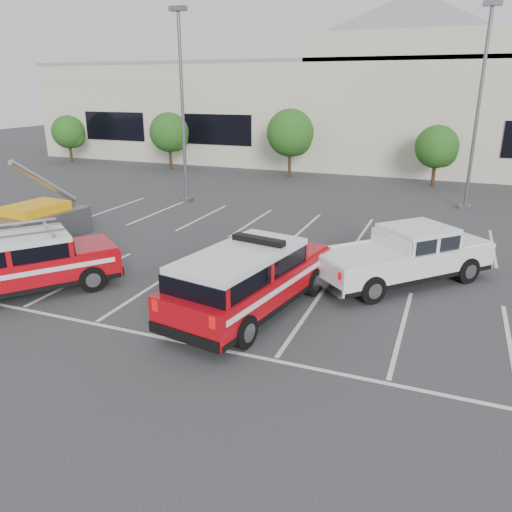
# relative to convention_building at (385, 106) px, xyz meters

# --- Properties ---
(ground) EXTENTS (120.00, 120.00, 0.00)m
(ground) POSITION_rel_convention_building_xyz_m (-0.18, -31.86, -4.72)
(ground) COLOR #323235
(ground) RESTS_ON ground
(stall_markings) EXTENTS (23.00, 15.00, 0.01)m
(stall_markings) POSITION_rel_convention_building_xyz_m (-0.18, -27.36, -4.71)
(stall_markings) COLOR silver
(stall_markings) RESTS_ON ground
(convention_building) EXTENTS (60.00, 16.99, 13.20)m
(convention_building) POSITION_rel_convention_building_xyz_m (0.00, 0.00, 0.00)
(convention_building) COLOR beige
(convention_building) RESTS_ON ground
(tree_far_left) EXTENTS (2.77, 2.77, 3.99)m
(tree_far_left) POSITION_rel_convention_building_xyz_m (-25.09, -9.82, -2.22)
(tree_far_left) COLOR #3F2B19
(tree_far_left) RESTS_ON ground
(tree_left) EXTENTS (3.07, 3.07, 4.42)m
(tree_left) POSITION_rel_convention_building_xyz_m (-15.09, -9.82, -1.95)
(tree_left) COLOR #3F2B19
(tree_left) RESTS_ON ground
(tree_mid_left) EXTENTS (3.37, 3.37, 4.85)m
(tree_mid_left) POSITION_rel_convention_building_xyz_m (-5.09, -9.82, -1.68)
(tree_mid_left) COLOR #3F2B19
(tree_mid_left) RESTS_ON ground
(tree_mid_right) EXTENTS (2.77, 2.77, 3.99)m
(tree_mid_right) POSITION_rel_convention_building_xyz_m (4.91, -9.82, -2.22)
(tree_mid_right) COLOR #3F2B19
(tree_mid_right) RESTS_ON ground
(light_pole_left) EXTENTS (0.90, 0.60, 10.24)m
(light_pole_left) POSITION_rel_convention_building_xyz_m (-8.18, -19.86, 0.47)
(light_pole_left) COLOR #59595E
(light_pole_left) RESTS_ON ground
(light_pole_mid) EXTENTS (0.90, 0.60, 10.24)m
(light_pole_mid) POSITION_rel_convention_building_xyz_m (6.82, -15.86, 0.47)
(light_pole_mid) COLOR #59595E
(light_pole_mid) RESTS_ON ground
(fire_chief_suv) EXTENTS (3.33, 6.48, 2.17)m
(fire_chief_suv) POSITION_rel_convention_building_xyz_m (0.88, -32.35, -3.83)
(fire_chief_suv) COLOR #A5080F
(fire_chief_suv) RESTS_ON ground
(white_pickup) EXTENTS (5.80, 5.98, 1.90)m
(white_pickup) POSITION_rel_convention_building_xyz_m (4.82, -28.23, -3.96)
(white_pickup) COLOR silver
(white_pickup) RESTS_ON ground
(ladder_suv) EXTENTS (5.06, 5.66, 2.16)m
(ladder_suv) POSITION_rel_convention_building_xyz_m (-6.38, -33.66, -3.85)
(ladder_suv) COLOR #A5080F
(ladder_suv) RESTS_ON ground
(utility_rig) EXTENTS (3.87, 4.31, 3.56)m
(utility_rig) POSITION_rel_convention_building_xyz_m (-10.57, -28.97, -4.01)
(utility_rig) COLOR #59595E
(utility_rig) RESTS_ON ground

